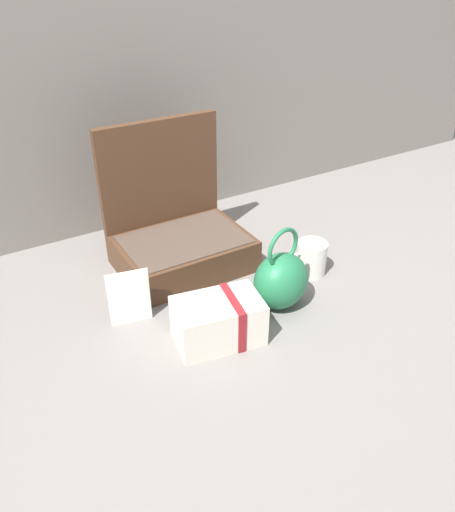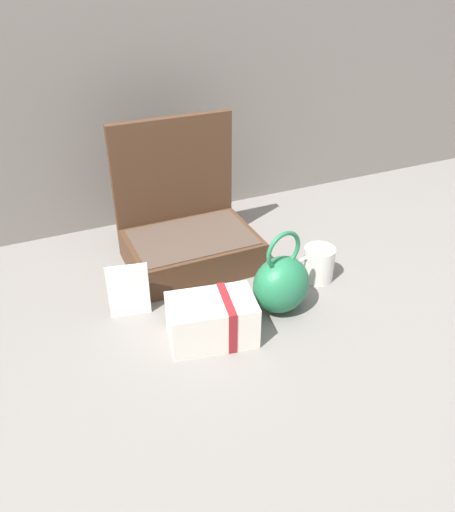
# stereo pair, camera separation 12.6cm
# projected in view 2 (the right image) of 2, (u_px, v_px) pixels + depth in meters

# --- Properties ---
(ground_plane) EXTENTS (6.00, 6.00, 0.00)m
(ground_plane) POSITION_uv_depth(u_px,v_px,m) (229.00, 300.00, 1.36)
(ground_plane) COLOR slate
(open_suitcase) EXTENTS (0.37, 0.28, 0.41)m
(open_suitcase) POSITION_uv_depth(u_px,v_px,m) (187.00, 233.00, 1.49)
(open_suitcase) COLOR #4C301E
(open_suitcase) RESTS_ON ground_plane
(teal_pouch_handbag) EXTENTS (0.18, 0.16, 0.23)m
(teal_pouch_handbag) POSITION_uv_depth(u_px,v_px,m) (281.00, 283.00, 1.29)
(teal_pouch_handbag) COLOR #237247
(teal_pouch_handbag) RESTS_ON ground_plane
(cream_toiletry_bag) EXTENTS (0.23, 0.16, 0.11)m
(cream_toiletry_bag) POSITION_uv_depth(u_px,v_px,m) (213.00, 320.00, 1.21)
(cream_toiletry_bag) COLOR silver
(cream_toiletry_bag) RESTS_ON ground_plane
(coffee_mug) EXTENTS (0.13, 0.09, 0.10)m
(coffee_mug) POSITION_uv_depth(u_px,v_px,m) (318.00, 264.00, 1.43)
(coffee_mug) COLOR silver
(coffee_mug) RESTS_ON ground_plane
(info_card_left) EXTENTS (0.10, 0.03, 0.15)m
(info_card_left) POSITION_uv_depth(u_px,v_px,m) (129.00, 291.00, 1.27)
(info_card_left) COLOR white
(info_card_left) RESTS_ON ground_plane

